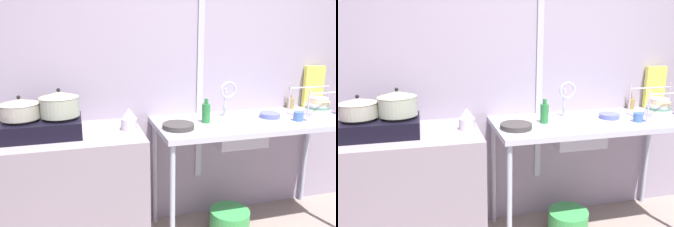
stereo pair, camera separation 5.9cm
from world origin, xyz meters
The scene contains 18 objects.
wall_back centered at (0.00, 1.74, 1.21)m, with size 4.64×0.10×2.41m, color #9B8FA4.
wall_metal_strip centered at (-0.04, 1.69, 1.33)m, with size 0.05×0.01×1.93m, color #B0B3C3.
counter_concrete centered at (-1.20, 1.39, 0.46)m, with size 1.25×0.60×0.91m, color gray.
counter_sink centered at (0.29, 1.39, 0.84)m, with size 1.50×0.60×0.91m.
stove centered at (-1.22, 1.39, 0.97)m, with size 0.50×0.33×0.13m.
pot_on_left_burner centered at (-1.34, 1.39, 1.10)m, with size 0.24×0.24×0.15m.
pot_on_right_burner centered at (-1.10, 1.39, 1.12)m, with size 0.25×0.25×0.18m.
percolator centered at (-0.66, 1.39, 0.99)m, with size 0.11×0.11×0.15m.
sink_basin centered at (0.16, 1.39, 0.82)m, with size 0.37×0.28×0.18m, color #B0B3C3.
faucet centered at (0.13, 1.52, 1.11)m, with size 0.13×0.08×0.28m.
frying_pan centered at (-0.33, 1.32, 0.93)m, with size 0.22×0.22×0.04m, color #353130.
dish_rack centered at (0.84, 1.37, 0.97)m, with size 0.39×0.26×0.24m.
cup_by_rack centered at (0.60, 1.28, 0.95)m, with size 0.07×0.07×0.07m, color #4064A4.
small_bowl_on_drainboard centered at (0.45, 1.42, 0.93)m, with size 0.16×0.16×0.04m, color #5760A2.
bottle_by_sink centered at (-0.09, 1.41, 0.99)m, with size 0.06×0.06×0.18m.
cereal_box centered at (1.00, 1.65, 1.09)m, with size 0.17×0.05×0.36m, color #DEDB4F.
utensil_jar centered at (0.78, 1.64, 0.96)m, with size 0.06×0.06×0.19m.
bucket_on_floor centered at (0.12, 1.36, 0.09)m, with size 0.31×0.31×0.19m, color green.
Camera 1 is at (-0.99, -0.85, 1.61)m, focal length 36.50 mm.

